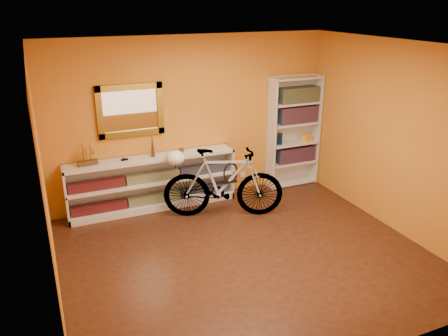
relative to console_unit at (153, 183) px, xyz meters
name	(u,v)px	position (x,y,z in m)	size (l,w,h in m)	color
floor	(245,255)	(0.72, -1.81, -0.43)	(4.50, 4.00, 0.01)	#32180E
ceiling	(249,46)	(0.72, -1.81, 2.18)	(4.50, 4.00, 0.01)	silver
back_wall	(191,120)	(0.72, 0.19, 0.88)	(4.50, 0.01, 2.60)	orange
left_wall	(44,189)	(-1.54, -1.81, 0.88)	(0.01, 4.00, 2.60)	orange
right_wall	(396,138)	(2.97, -1.81, 0.88)	(0.01, 4.00, 2.60)	orange
gilt_mirror	(131,111)	(-0.23, 0.15, 1.12)	(0.98, 0.06, 0.78)	olive
wall_socket	(243,174)	(1.62, 0.17, -0.17)	(0.09, 0.01, 0.09)	silver
console_unit	(153,183)	(0.00, 0.00, 0.00)	(2.60, 0.35, 0.85)	silver
cd_row_lower	(154,198)	(0.00, -0.02, -0.26)	(2.50, 0.13, 0.14)	black
cd_row_upper	(153,177)	(0.00, -0.02, 0.11)	(2.50, 0.13, 0.14)	navy
model_ship	(87,154)	(-0.93, 0.00, 0.59)	(0.28, 0.11, 0.33)	#452E13
toy_car	(125,160)	(-0.40, 0.00, 0.43)	(0.00, 0.00, 0.00)	black
bronze_ornament	(152,145)	(0.03, 0.00, 0.61)	(0.06, 0.06, 0.37)	brown
decorative_orb	(182,150)	(0.48, 0.00, 0.47)	(0.08, 0.08, 0.08)	brown
bookcase	(294,132)	(2.50, 0.03, 0.52)	(0.90, 0.30, 1.90)	silver
book_row_a	(295,154)	(2.55, 0.03, 0.12)	(0.70, 0.22, 0.26)	maroon
book_row_b	(297,114)	(2.55, 0.03, 0.83)	(0.70, 0.22, 0.28)	maroon
book_row_c	(298,95)	(2.55, 0.03, 1.16)	(0.70, 0.22, 0.25)	#16474F
travel_mug	(280,139)	(2.22, 0.01, 0.44)	(0.09, 0.09, 0.20)	navy
red_tin	(284,98)	(2.30, 0.06, 1.13)	(0.14, 0.14, 0.18)	maroon
yellow_bag	(307,138)	(2.75, -0.01, 0.40)	(0.16, 0.11, 0.13)	gold
bicycle	(223,183)	(0.89, -0.68, 0.11)	(1.82, 0.47, 1.07)	silver
helmet	(175,158)	(0.25, -0.43, 0.52)	(0.28, 0.27, 0.21)	white
u_lock	(231,173)	(0.99, -0.71, 0.27)	(0.23, 0.23, 0.03)	black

